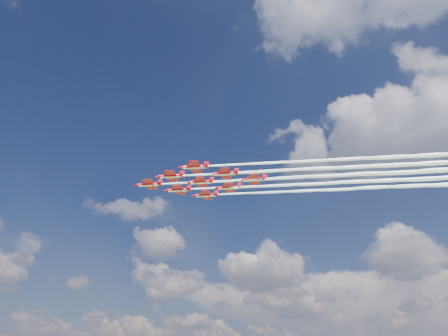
{
  "coord_description": "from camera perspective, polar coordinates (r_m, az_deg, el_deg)",
  "views": [
    {
      "loc": [
        105.05,
        -131.41,
        4.0
      ],
      "look_at": [
        15.08,
        -4.98,
        78.97
      ],
      "focal_mm": 35.0,
      "sensor_mm": 36.0,
      "label": 1
    }
  ],
  "objects": [
    {
      "name": "jet_lead",
      "position": [
        176.46,
        7.47,
        -1.32
      ],
      "size": [
        103.32,
        59.23,
        3.04
      ],
      "rotation": [
        0.0,
        0.0,
        0.5
      ],
      "color": "red"
    },
    {
      "name": "jet_row3_centre",
      "position": [
        178.33,
        14.42,
        -0.96
      ],
      "size": [
        103.32,
        59.23,
        3.04
      ],
      "rotation": [
        0.0,
        0.0,
        0.5
      ],
      "color": "red"
    },
    {
      "name": "jet_row2_starb",
      "position": [
        183.56,
        10.84,
        -2.07
      ],
      "size": [
        103.32,
        59.23,
        3.04
      ],
      "rotation": [
        0.0,
        0.0,
        0.5
      ],
      "color": "red"
    },
    {
      "name": "jet_row4_port",
      "position": [
        173.9,
        18.2,
        0.2
      ],
      "size": [
        103.32,
        59.23,
        3.04
      ],
      "rotation": [
        0.0,
        0.0,
        0.5
      ],
      "color": "red"
    },
    {
      "name": "jet_row3_port",
      "position": [
        165.59,
        14.97,
        1.09
      ],
      "size": [
        103.32,
        59.23,
        3.04
      ],
      "rotation": [
        0.0,
        0.0,
        0.5
      ],
      "color": "red"
    },
    {
      "name": "jet_row2_port",
      "position": [
        170.63,
        11.1,
        -0.15
      ],
      "size": [
        103.32,
        59.23,
        3.04
      ],
      "rotation": [
        0.0,
        0.0,
        0.5
      ],
      "color": "red"
    },
    {
      "name": "jet_row4_starb",
      "position": [
        186.61,
        17.46,
        -1.7
      ],
      "size": [
        103.32,
        59.23,
        3.04
      ],
      "rotation": [
        0.0,
        0.0,
        0.5
      ],
      "color": "red"
    },
    {
      "name": "jet_tail",
      "position": [
        182.75,
        21.13,
        -0.6
      ],
      "size": [
        103.32,
        59.23,
        3.04
      ],
      "rotation": [
        0.0,
        0.0,
        0.5
      ],
      "color": "red"
    },
    {
      "name": "jet_row3_starb",
      "position": [
        191.28,
        13.95,
        -2.74
      ],
      "size": [
        103.32,
        59.23,
        3.04
      ],
      "rotation": [
        0.0,
        0.0,
        0.5
      ],
      "color": "red"
    }
  ]
}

